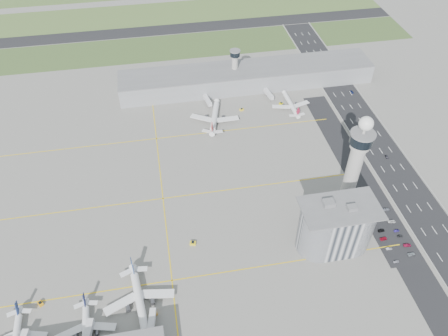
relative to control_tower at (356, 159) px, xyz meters
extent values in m
plane|color=gray|center=(-72.00, -8.00, -35.04)|extent=(1000.00, 1000.00, 0.00)
cube|color=#3A5427|center=(-92.00, 217.00, -35.00)|extent=(480.00, 50.00, 0.08)
cube|color=#485B2B|center=(-92.00, 292.00, -35.00)|extent=(480.00, 60.00, 0.08)
cube|color=black|center=(-92.00, 254.00, -34.98)|extent=(480.00, 22.00, 0.10)
cube|color=black|center=(43.00, -8.00, -34.99)|extent=(28.00, 500.00, 0.10)
cube|color=#9E9E99|center=(29.00, -8.00, -34.44)|extent=(0.60, 500.00, 1.20)
cube|color=#9E9E99|center=(57.00, -8.00, -34.44)|extent=(0.60, 500.00, 1.20)
cube|color=black|center=(18.00, -18.00, -35.00)|extent=(18.00, 260.00, 0.08)
cube|color=black|center=(16.00, -30.00, -34.99)|extent=(20.00, 44.00, 0.10)
cube|color=yellow|center=(-112.00, -38.00, -35.04)|extent=(260.00, 0.60, 0.01)
cube|color=yellow|center=(-112.00, 22.00, -35.04)|extent=(260.00, 0.60, 0.01)
cube|color=yellow|center=(-112.00, 82.00, -35.04)|extent=(260.00, 0.60, 0.01)
cube|color=yellow|center=(-112.00, 22.00, -35.04)|extent=(0.60, 260.00, 0.01)
cylinder|color=#ADAAA5|center=(0.00, 0.00, -11.04)|extent=(8.40, 8.40, 48.00)
cylinder|color=#ADAAA5|center=(0.00, 0.00, 10.96)|extent=(11.00, 11.00, 4.00)
cylinder|color=black|center=(0.00, 0.00, 14.96)|extent=(13.00, 13.00, 6.00)
cylinder|color=slate|center=(0.00, 0.00, 18.46)|extent=(14.00, 14.00, 1.00)
cylinder|color=#ADAAA5|center=(0.00, 0.00, 20.96)|extent=(1.60, 1.60, 5.00)
sphere|color=white|center=(0.00, 0.00, 25.46)|extent=(8.00, 8.00, 8.00)
cylinder|color=#ADAAA5|center=(-42.00, 142.00, -21.04)|extent=(5.00, 5.00, 28.00)
cylinder|color=black|center=(-42.00, 142.00, -6.04)|extent=(8.00, 8.00, 4.00)
cylinder|color=slate|center=(-42.00, 142.00, -3.54)|extent=(8.60, 8.60, 0.80)
cube|color=#B2B2B7|center=(-20.00, -30.00, -20.04)|extent=(18.00, 24.00, 30.00)
cylinder|color=#B2B2B7|center=(-29.00, -30.00, -20.04)|extent=(24.00, 24.00, 30.00)
cylinder|color=#B2B2B7|center=(-11.00, -30.00, -20.04)|extent=(24.00, 24.00, 30.00)
cube|color=slate|center=(-20.00, -30.00, -4.64)|extent=(42.00, 24.00, 0.80)
cube|color=slate|center=(-26.00, -27.00, -3.04)|extent=(6.00, 5.00, 3.00)
cube|color=slate|center=(-15.00, -32.00, -3.34)|extent=(5.00, 4.00, 2.40)
cube|color=gray|center=(-32.00, 140.00, -27.54)|extent=(210.00, 32.00, 15.00)
cube|color=slate|center=(-32.00, 140.00, -19.64)|extent=(210.00, 32.00, 0.80)
imported|color=#B0B1BE|center=(10.61, -48.63, -34.50)|extent=(3.32, 1.61, 1.09)
imported|color=#ABACAD|center=(10.55, -39.82, -34.45)|extent=(3.58, 1.27, 1.18)
imported|color=#AD102B|center=(10.53, -32.77, -34.44)|extent=(4.53, 2.49, 1.20)
imported|color=black|center=(11.86, -27.01, -34.44)|extent=(4.27, 2.00, 1.21)
imported|color=navy|center=(11.37, -19.35, -34.48)|extent=(3.43, 1.77, 1.12)
imported|color=silver|center=(11.13, -11.12, -34.47)|extent=(3.51, 1.34, 1.14)
imported|color=#8E98A0|center=(21.06, -45.63, -34.45)|extent=(4.44, 2.33, 1.19)
imported|color=#A2163F|center=(21.77, -39.51, -34.39)|extent=(4.66, 2.24, 1.31)
imported|color=#27282B|center=(20.83, -32.69, -34.50)|extent=(3.26, 1.49, 1.09)
imported|color=navy|center=(20.65, -28.76, -34.49)|extent=(3.44, 1.55, 1.09)
imported|color=silver|center=(20.94, -21.69, -34.39)|extent=(4.96, 2.88, 1.30)
imported|color=gray|center=(21.93, -12.26, -34.38)|extent=(4.54, 1.88, 1.31)
imported|color=black|center=(43.70, 32.66, -34.47)|extent=(1.23, 3.46, 1.14)
imported|color=navy|center=(51.20, 112.77, -34.47)|extent=(2.10, 4.21, 1.15)
imported|color=#919BA2|center=(35.50, 173.69, -34.41)|extent=(1.80, 3.83, 1.27)
camera|label=1|loc=(-107.59, -167.79, 167.90)|focal=35.00mm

